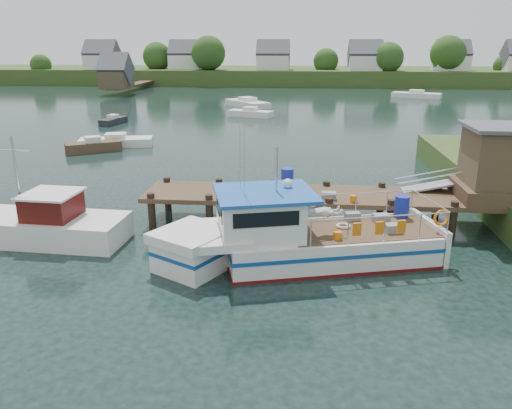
# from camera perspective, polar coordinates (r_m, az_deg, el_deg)

# --- Properties ---
(ground_plane) EXTENTS (160.00, 160.00, 0.00)m
(ground_plane) POSITION_cam_1_polar(r_m,az_deg,el_deg) (22.33, 2.91, -2.07)
(ground_plane) COLOR black
(far_shore) EXTENTS (140.00, 42.55, 9.22)m
(far_shore) POSITION_cam_1_polar(r_m,az_deg,el_deg) (103.50, 5.01, 14.79)
(far_shore) COLOR #354B1E
(far_shore) RESTS_ON ground
(dock) EXTENTS (16.60, 3.00, 4.78)m
(dock) POSITION_cam_1_polar(r_m,az_deg,el_deg) (22.40, 19.91, 2.93)
(dock) COLOR #4A3523
(dock) RESTS_ON ground
(lobster_boat) EXTENTS (10.65, 5.34, 5.14)m
(lobster_boat) POSITION_cam_1_polar(r_m,az_deg,el_deg) (18.07, 4.51, -3.88)
(lobster_boat) COLOR silver
(lobster_boat) RESTS_ON ground
(work_boat) EXTENTS (8.12, 2.86, 4.26)m
(work_boat) POSITION_cam_1_polar(r_m,az_deg,el_deg) (22.05, -24.04, -2.07)
(work_boat) COLOR silver
(work_boat) RESTS_ON ground
(moored_rowboat) EXTENTS (4.02, 3.16, 1.13)m
(moored_rowboat) POSITION_cam_1_polar(r_m,az_deg,el_deg) (38.93, -18.10, 6.37)
(moored_rowboat) COLOR #4A3523
(moored_rowboat) RESTS_ON ground
(moored_far) EXTENTS (7.26, 4.78, 1.17)m
(moored_far) POSITION_cam_1_polar(r_m,az_deg,el_deg) (78.77, 17.86, 11.84)
(moored_far) COLOR silver
(moored_far) RESTS_ON ground
(moored_a) EXTENTS (5.78, 3.14, 1.01)m
(moored_a) POSITION_cam_1_polar(r_m,az_deg,el_deg) (40.52, -15.69, 6.95)
(moored_a) COLOR silver
(moored_a) RESTS_ON ground
(moored_b) EXTENTS (5.16, 3.12, 1.08)m
(moored_b) POSITION_cam_1_polar(r_m,az_deg,el_deg) (55.27, -0.64, 10.40)
(moored_b) COLOR silver
(moored_b) RESTS_ON ground
(moored_d) EXTENTS (6.32, 7.12, 1.21)m
(moored_d) POSITION_cam_1_polar(r_m,az_deg,el_deg) (64.20, -1.00, 11.49)
(moored_d) COLOR silver
(moored_d) RESTS_ON ground
(moored_e) EXTENTS (1.88, 3.64, 0.96)m
(moored_e) POSITION_cam_1_polar(r_m,az_deg,el_deg) (52.04, -15.99, 9.20)
(moored_e) COLOR black
(moored_e) RESTS_ON ground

